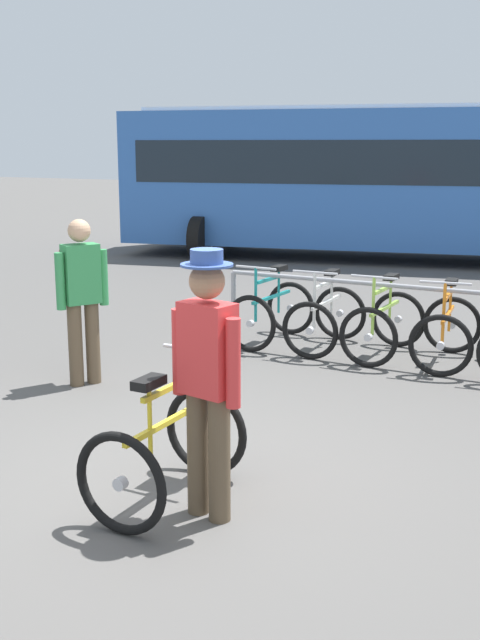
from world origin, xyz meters
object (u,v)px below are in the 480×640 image
(featured_bicycle, at_px, (174,434))
(bus_distant, at_px, (367,174))
(pedestrian_with_backpack, at_px, (81,291))
(person_with_featured_bike, at_px, (208,374))
(racked_bike_white, at_px, (326,318))
(racked_bike_teal, at_px, (271,312))
(racked_bike_orange, at_px, (447,331))
(racked_bike_lime, at_px, (384,325))

(featured_bicycle, distance_m, bus_distant, 12.02)
(featured_bicycle, height_order, pedestrian_with_backpack, pedestrian_with_backpack)
(featured_bicycle, distance_m, person_with_featured_bike, 0.63)
(racked_bike_white, distance_m, person_with_featured_bike, 4.45)
(racked_bike_teal, distance_m, racked_bike_orange, 2.10)
(racked_bike_white, height_order, pedestrian_with_backpack, pedestrian_with_backpack)
(racked_bike_white, xyz_separation_m, racked_bike_orange, (1.40, -0.02, 0.00))
(racked_bike_lime, relative_size, bus_distant, 0.11)
(racked_bike_orange, bearing_deg, racked_bike_lime, 179.12)
(pedestrian_with_backpack, bearing_deg, racked_bike_lime, 45.18)
(person_with_featured_bike, xyz_separation_m, bus_distant, (-2.90, 11.82, 0.79))
(racked_bike_white, height_order, featured_bicycle, same)
(person_with_featured_bike, bearing_deg, bus_distant, 103.80)
(racked_bike_teal, relative_size, racked_bike_lime, 1.05)
(racked_bike_teal, bearing_deg, racked_bike_orange, -0.88)
(featured_bicycle, height_order, bus_distant, bus_distant)
(racked_bike_lime, bearing_deg, racked_bike_orange, -0.88)
(racked_bike_orange, distance_m, person_with_featured_bike, 4.37)
(racked_bike_orange, relative_size, featured_bicycle, 0.99)
(racked_bike_teal, relative_size, racked_bike_orange, 0.99)
(racked_bike_teal, height_order, person_with_featured_bike, person_with_featured_bike)
(racked_bike_white, bearing_deg, racked_bike_lime, -0.88)
(racked_bike_lime, xyz_separation_m, bus_distant, (-2.72, 7.51, 1.37))
(person_with_featured_bike, relative_size, pedestrian_with_backpack, 1.05)
(racked_bike_white, xyz_separation_m, bus_distant, (-2.02, 7.50, 1.37))
(racked_bike_orange, bearing_deg, bus_distant, 114.48)
(pedestrian_with_backpack, xyz_separation_m, bus_distant, (-0.38, 9.87, 0.80))
(racked_bike_orange, bearing_deg, featured_bicycle, -101.80)
(racked_bike_teal, bearing_deg, racked_bike_lime, -0.88)
(racked_bike_white, distance_m, racked_bike_lime, 0.70)
(racked_bike_lime, xyz_separation_m, pedestrian_with_backpack, (-2.34, -2.36, 0.57))
(featured_bicycle, xyz_separation_m, bus_distant, (-2.56, 11.67, 1.30))
(pedestrian_with_backpack, height_order, bus_distant, bus_distant)
(racked_bike_white, relative_size, person_with_featured_bike, 0.65)
(racked_bike_teal, xyz_separation_m, person_with_featured_bike, (1.58, -4.33, 0.58))
(featured_bicycle, bearing_deg, racked_bike_white, 97.26)
(racked_bike_teal, distance_m, featured_bicycle, 4.36)
(racked_bike_orange, xyz_separation_m, person_with_featured_bike, (-0.52, -4.30, 0.58))
(featured_bicycle, relative_size, pedestrian_with_backpack, 0.72)
(racked_bike_lime, height_order, featured_bicycle, same)
(person_with_featured_bike, xyz_separation_m, pedestrian_with_backpack, (-2.52, 1.95, -0.01))
(racked_bike_lime, bearing_deg, person_with_featured_bike, -87.61)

